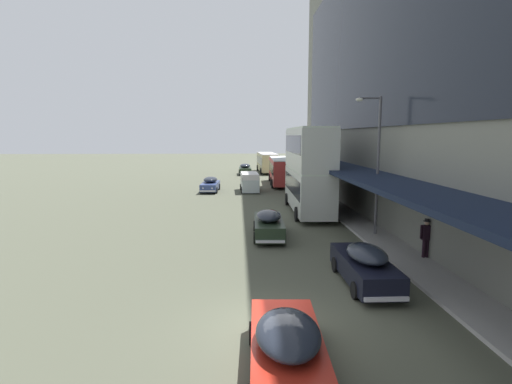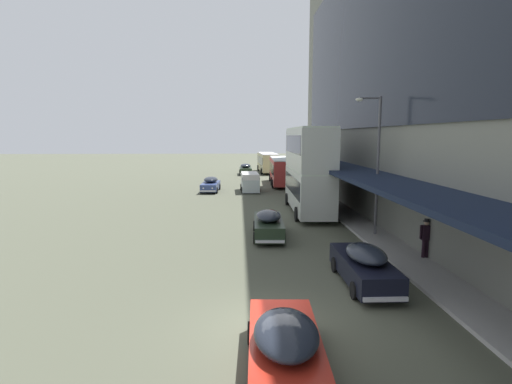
# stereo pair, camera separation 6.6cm
# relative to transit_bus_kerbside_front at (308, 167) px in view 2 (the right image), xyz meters

# --- Properties ---
(ground) EXTENTS (240.00, 240.00, 0.00)m
(ground) POSITION_rel_transit_bus_kerbside_front_xyz_m (-4.35, -18.27, -3.47)
(ground) COLOR #4D5040
(transit_bus_kerbside_front) EXTENTS (2.81, 10.13, 6.45)m
(transit_bus_kerbside_front) POSITION_rel_transit_bus_kerbside_front_xyz_m (0.00, 0.00, 0.00)
(transit_bus_kerbside_front) COLOR beige
(transit_bus_kerbside_front) RESTS_ON ground
(transit_bus_kerbside_rear) EXTENTS (2.91, 10.67, 3.20)m
(transit_bus_kerbside_rear) POSITION_rel_transit_bus_kerbside_front_xyz_m (-0.14, 17.55, -1.64)
(transit_bus_kerbside_rear) COLOR #B2312D
(transit_bus_kerbside_rear) RESTS_ON ground
(transit_bus_kerbside_far) EXTENTS (3.05, 9.75, 3.09)m
(transit_bus_kerbside_far) POSITION_rel_transit_bus_kerbside_front_xyz_m (-0.63, 33.51, -1.69)
(transit_bus_kerbside_far) COLOR tan
(transit_bus_kerbside_far) RESTS_ON ground
(sedan_oncoming_front) EXTENTS (1.92, 4.70, 1.67)m
(sedan_oncoming_front) POSITION_rel_transit_bus_kerbside_front_xyz_m (-4.24, 30.23, -2.66)
(sedan_oncoming_front) COLOR #253424
(sedan_oncoming_front) RESTS_ON ground
(sedan_lead_near) EXTENTS (1.89, 4.99, 1.60)m
(sedan_lead_near) POSITION_rel_transit_bus_kerbside_front_xyz_m (-3.55, -7.39, -2.68)
(sedan_lead_near) COLOR #233121
(sedan_lead_near) RESTS_ON ground
(sedan_second_mid) EXTENTS (1.78, 4.91, 1.62)m
(sedan_second_mid) POSITION_rel_transit_bus_kerbside_front_xyz_m (-0.33, -14.96, -2.68)
(sedan_second_mid) COLOR black
(sedan_second_mid) RESTS_ON ground
(sedan_trailing_mid) EXTENTS (1.95, 4.91, 1.54)m
(sedan_trailing_mid) POSITION_rel_transit_bus_kerbside_front_xyz_m (-8.24, 12.08, -2.72)
(sedan_trailing_mid) COLOR navy
(sedan_trailing_mid) RESTS_ON ground
(sedan_trailing_near) EXTENTS (2.05, 4.96, 1.50)m
(sedan_trailing_near) POSITION_rel_transit_bus_kerbside_front_xyz_m (-4.13, -20.87, -2.73)
(sedan_trailing_near) COLOR #B02518
(sedan_trailing_near) RESTS_ON ground
(vw_van) EXTENTS (2.01, 4.60, 1.96)m
(vw_van) POSITION_rel_transit_bus_kerbside_front_xyz_m (-4.10, 11.92, -2.38)
(vw_van) COLOR silver
(vw_van) RESTS_ON ground
(pedestrian_at_kerb) EXTENTS (0.62, 0.33, 1.86)m
(pedestrian_at_kerb) POSITION_rel_transit_bus_kerbside_front_xyz_m (3.50, -12.06, -2.29)
(pedestrian_at_kerb) COLOR black
(pedestrian_at_kerb) RESTS_ON sidewalk_kerb
(street_lamp) EXTENTS (1.50, 0.28, 7.87)m
(street_lamp) POSITION_rel_transit_bus_kerbside_front_xyz_m (2.54, -7.48, 1.19)
(street_lamp) COLOR #4C4C51
(street_lamp) RESTS_ON sidewalk_kerb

